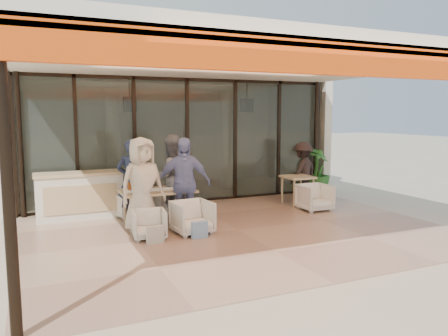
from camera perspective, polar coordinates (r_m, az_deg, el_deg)
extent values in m
plane|color=#C6B293|center=(8.72, 1.81, -8.23)|extent=(70.00, 70.00, 0.00)
cube|color=tan|center=(8.72, 1.81, -8.20)|extent=(8.00, 6.00, 0.01)
cube|color=silver|center=(8.47, 1.90, 13.85)|extent=(8.00, 6.00, 0.20)
cube|color=#DE460B|center=(5.94, 14.66, 13.79)|extent=(8.00, 0.12, 0.45)
cube|color=#EA5613|center=(6.51, 10.80, 14.35)|extent=(8.00, 1.50, 0.06)
cylinder|color=black|center=(4.76, -26.40, -2.17)|extent=(0.12, 0.12, 3.20)
cylinder|color=black|center=(10.48, -25.09, 2.58)|extent=(0.12, 0.12, 3.20)
cylinder|color=black|center=(12.90, 11.91, 3.82)|extent=(0.12, 0.12, 3.20)
cube|color=#9EADA3|center=(11.21, -4.82, 3.47)|extent=(8.00, 0.03, 3.20)
cube|color=black|center=(11.41, -4.74, -4.37)|extent=(8.00, 0.10, 0.08)
cube|color=black|center=(11.22, -4.90, 11.45)|extent=(8.00, 0.10, 0.08)
cube|color=black|center=(10.61, -25.72, 2.59)|extent=(0.08, 0.10, 3.20)
cube|color=black|center=(10.64, -18.71, 2.93)|extent=(0.08, 0.10, 3.20)
cube|color=black|center=(10.85, -11.59, 3.23)|extent=(0.08, 0.10, 3.20)
cube|color=black|center=(11.21, -4.82, 3.47)|extent=(0.08, 0.10, 3.20)
cube|color=black|center=(11.72, 1.45, 3.65)|extent=(0.08, 0.10, 3.20)
cube|color=black|center=(12.35, 7.13, 3.78)|extent=(0.08, 0.10, 3.20)
cube|color=black|center=(13.07, 12.04, 3.86)|extent=(0.08, 0.10, 3.20)
cube|color=silver|center=(14.55, -9.34, 4.63)|extent=(9.00, 0.25, 3.40)
cube|color=silver|center=(14.73, 9.32, 4.66)|extent=(0.25, 3.50, 3.40)
cube|color=silver|center=(12.90, -7.50, 11.91)|extent=(9.00, 3.50, 0.25)
cube|color=tan|center=(13.06, -7.26, -3.08)|extent=(8.00, 3.50, 0.02)
cylinder|color=silver|center=(12.37, -14.29, 3.15)|extent=(0.40, 0.40, 3.00)
cylinder|color=silver|center=(13.36, 0.26, 3.65)|extent=(0.40, 0.40, 3.00)
cylinder|color=black|center=(12.05, -12.28, 10.25)|extent=(0.03, 0.03, 0.70)
cube|color=black|center=(12.03, -12.23, 8.11)|extent=(0.30, 0.30, 0.40)
sphere|color=#FFBF72|center=(12.03, -12.23, 8.11)|extent=(0.18, 0.18, 0.18)
cylinder|color=black|center=(13.21, 2.99, 10.11)|extent=(0.03, 0.03, 0.70)
cube|color=black|center=(13.20, 2.98, 8.16)|extent=(0.30, 0.30, 0.40)
sphere|color=#FFBF72|center=(13.20, 2.98, 8.16)|extent=(0.18, 0.18, 0.18)
cylinder|color=black|center=(12.44, -4.94, -3.37)|extent=(0.40, 0.40, 0.05)
cylinder|color=black|center=(12.30, -4.99, 1.22)|extent=(0.04, 0.04, 2.10)
cone|color=orange|center=(12.25, -5.02, 4.24)|extent=(0.32, 0.32, 1.10)
cube|color=silver|center=(10.08, -18.34, -3.58)|extent=(1.80, 0.60, 1.00)
cube|color=tan|center=(10.00, -18.46, -0.70)|extent=(1.85, 0.65, 0.06)
cube|color=tan|center=(9.78, -18.16, -3.89)|extent=(1.50, 0.02, 0.60)
cube|color=tan|center=(9.14, -8.69, -2.96)|extent=(1.50, 0.90, 0.05)
cube|color=white|center=(9.14, -8.69, -2.81)|extent=(1.30, 0.35, 0.01)
cylinder|color=tan|center=(8.77, -12.02, -5.94)|extent=(0.06, 0.06, 0.70)
cylinder|color=tan|center=(9.09, -4.32, -5.33)|extent=(0.06, 0.06, 0.70)
cylinder|color=tan|center=(9.38, -12.83, -5.10)|extent=(0.06, 0.06, 0.70)
cylinder|color=tan|center=(9.69, -5.59, -4.58)|extent=(0.06, 0.06, 0.70)
cylinder|color=white|center=(8.88, -11.25, -2.76)|extent=(0.06, 0.06, 0.11)
cylinder|color=white|center=(9.26, -10.52, -2.34)|extent=(0.06, 0.06, 0.11)
cylinder|color=white|center=(9.04, -8.22, -2.52)|extent=(0.06, 0.06, 0.11)
cylinder|color=white|center=(9.38, -7.22, -2.16)|extent=(0.06, 0.06, 0.11)
cylinder|color=white|center=(9.08, -5.32, -2.44)|extent=(0.06, 0.06, 0.11)
cylinder|color=#904014|center=(9.14, -12.28, -2.34)|extent=(0.07, 0.07, 0.16)
cylinder|color=black|center=(9.37, -9.74, -2.06)|extent=(0.09, 0.09, 0.17)
cylinder|color=black|center=(9.35, -9.75, -1.49)|extent=(0.10, 0.10, 0.01)
cylinder|color=white|center=(8.74, -11.03, -3.24)|extent=(0.22, 0.22, 0.01)
cylinder|color=white|center=(8.98, -5.41, -2.87)|extent=(0.22, 0.22, 0.01)
cylinder|color=white|center=(9.34, -11.87, -2.60)|extent=(0.22, 0.22, 0.01)
cylinder|color=white|center=(9.56, -6.59, -2.27)|extent=(0.22, 0.22, 0.01)
imported|color=white|center=(10.04, -12.39, -4.58)|extent=(0.70, 0.68, 0.60)
imported|color=white|center=(10.22, -7.77, -4.04)|extent=(0.82, 0.80, 0.68)
imported|color=white|center=(8.23, -9.73, -7.08)|extent=(0.66, 0.63, 0.61)
imported|color=white|center=(8.45, -4.17, -6.24)|extent=(0.76, 0.72, 0.71)
imported|color=#192137|center=(9.45, -11.88, -1.65)|extent=(0.75, 0.61, 1.78)
imported|color=slate|center=(9.65, -7.00, -1.15)|extent=(0.97, 0.79, 1.86)
imported|color=beige|center=(8.57, -10.63, -2.23)|extent=(1.03, 0.80, 1.87)
imported|color=#6876AD|center=(8.80, -5.30, -1.98)|extent=(1.16, 0.74, 1.84)
cube|color=silver|center=(7.88, -8.99, -8.70)|extent=(0.30, 0.10, 0.34)
cube|color=#99BFD8|center=(8.13, -3.20, -8.13)|extent=(0.30, 0.10, 0.34)
cube|color=tan|center=(11.16, 9.61, -1.16)|extent=(0.70, 0.70, 0.05)
cylinder|color=tan|center=(10.84, 9.15, -3.38)|extent=(0.05, 0.05, 0.70)
cylinder|color=tan|center=(11.15, 11.57, -3.14)|extent=(0.05, 0.05, 0.70)
cylinder|color=tan|center=(11.31, 7.61, -2.92)|extent=(0.05, 0.05, 0.70)
cylinder|color=tan|center=(11.60, 9.97, -2.70)|extent=(0.05, 0.05, 0.70)
imported|color=white|center=(10.61, 11.80, -3.63)|extent=(0.70, 0.66, 0.71)
imported|color=black|center=(11.79, 10.26, -0.42)|extent=(1.16, 0.95, 1.57)
imported|color=#1E5919|center=(12.64, 11.99, -0.35)|extent=(1.10, 1.10, 1.40)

